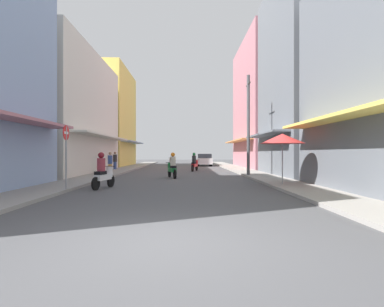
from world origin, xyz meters
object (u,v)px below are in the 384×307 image
at_px(parked_car, 205,160).
at_px(motorbike_green, 172,167).
at_px(utility_pole, 248,125).
at_px(street_sign_no_entry, 66,149).
at_px(motorbike_red, 195,163).
at_px(motorbike_white, 103,172).
at_px(vendor_umbrella, 282,139).
at_px(motorbike_silver, 171,161).
at_px(pedestrian_far, 115,161).
at_px(pedestrian_crossing, 110,163).

bearing_deg(parked_car, motorbike_green, -100.02).
height_order(utility_pole, street_sign_no_entry, utility_pole).
bearing_deg(motorbike_red, motorbike_white, -108.85).
distance_m(motorbike_white, street_sign_no_entry, 1.85).
distance_m(motorbike_green, vendor_umbrella, 7.34).
xyz_separation_m(motorbike_green, motorbike_white, (-2.72, -5.53, 0.00)).
relative_size(motorbike_silver, street_sign_no_entry, 0.68).
bearing_deg(vendor_umbrella, motorbike_silver, 105.01).
relative_size(motorbike_red, vendor_umbrella, 0.72).
height_order(pedestrian_far, street_sign_no_entry, street_sign_no_entry).
bearing_deg(motorbike_silver, motorbike_red, -77.20).
distance_m(motorbike_silver, utility_pole, 18.85).
height_order(motorbike_red, vendor_umbrella, vendor_umbrella).
bearing_deg(motorbike_red, vendor_umbrella, -72.89).
bearing_deg(street_sign_no_entry, pedestrian_far, 95.88).
relative_size(parked_car, pedestrian_crossing, 2.56).
xyz_separation_m(pedestrian_far, utility_pole, (10.37, -7.13, 2.57)).
bearing_deg(motorbike_white, street_sign_no_entry, -141.68).
bearing_deg(pedestrian_far, motorbike_white, -78.76).
relative_size(motorbike_green, motorbike_white, 0.99).
bearing_deg(parked_car, vendor_umbrella, -84.38).
distance_m(motorbike_green, pedestrian_crossing, 6.05).
bearing_deg(utility_pole, motorbike_white, -139.48).
bearing_deg(vendor_umbrella, motorbike_red, 107.11).
relative_size(motorbike_red, street_sign_no_entry, 0.66).
height_order(parked_car, vendor_umbrella, vendor_umbrella).
relative_size(motorbike_green, motorbike_silver, 0.97).
relative_size(motorbike_green, parked_car, 0.42).
xyz_separation_m(pedestrian_crossing, street_sign_no_entry, (0.83, -10.22, 0.91)).
height_order(pedestrian_far, vendor_umbrella, vendor_umbrella).
xyz_separation_m(parked_car, pedestrian_far, (-8.51, -9.28, 0.09)).
relative_size(motorbike_green, pedestrian_crossing, 1.08).
bearing_deg(parked_car, motorbike_red, -98.19).
relative_size(pedestrian_crossing, utility_pole, 0.24).
relative_size(vendor_umbrella, utility_pole, 0.37).
height_order(motorbike_green, pedestrian_far, pedestrian_far).
relative_size(parked_car, pedestrian_far, 2.50).
xyz_separation_m(parked_car, pedestrian_crossing, (-7.83, -13.70, 0.07)).
bearing_deg(pedestrian_crossing, utility_pole, -15.67).
xyz_separation_m(motorbike_white, utility_pole, (7.65, 6.54, 2.70)).
xyz_separation_m(parked_car, vendor_umbrella, (2.20, -22.31, 1.46)).
height_order(vendor_umbrella, utility_pole, utility_pole).
bearing_deg(motorbike_green, motorbike_red, 77.35).
relative_size(motorbike_silver, parked_car, 0.44).
distance_m(motorbike_red, utility_pole, 7.44).
xyz_separation_m(motorbike_white, pedestrian_far, (-2.72, 13.68, 0.13)).
relative_size(motorbike_red, pedestrian_far, 1.05).
relative_size(motorbike_silver, utility_pole, 0.27).
xyz_separation_m(pedestrian_crossing, utility_pole, (9.69, -2.72, 2.59)).
relative_size(motorbike_white, parked_car, 0.43).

